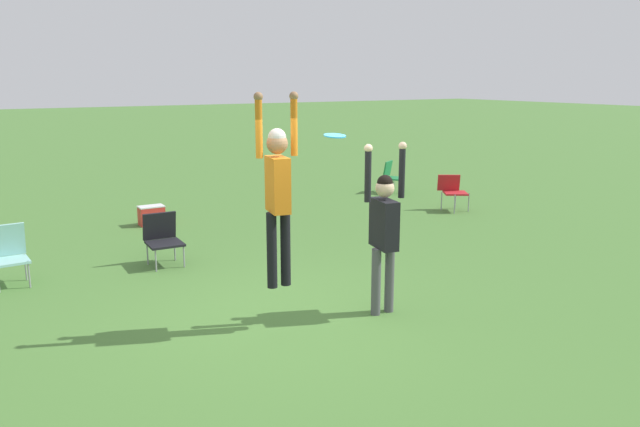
% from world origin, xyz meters
% --- Properties ---
extents(ground_plane, '(120.00, 120.00, 0.00)m').
position_xyz_m(ground_plane, '(0.00, 0.00, 0.00)').
color(ground_plane, '#477533').
extents(person_jumping, '(0.55, 0.43, 2.27)m').
position_xyz_m(person_jumping, '(-0.22, -0.18, 1.75)').
color(person_jumping, black).
rests_on(person_jumping, ground_plane).
extents(person_defending, '(0.62, 0.50, 2.18)m').
position_xyz_m(person_defending, '(1.12, -0.44, 1.16)').
color(person_defending, '#4C4C51').
rests_on(person_defending, ground_plane).
extents(frisbee, '(0.26, 0.26, 0.04)m').
position_xyz_m(frisbee, '(0.42, -0.39, 2.30)').
color(frisbee, '#2D9EDB').
extents(camping_chair_1, '(0.49, 0.53, 0.88)m').
position_xyz_m(camping_chair_1, '(-2.81, 3.26, 0.50)').
color(camping_chair_1, gray).
rests_on(camping_chair_1, ground_plane).
extents(camping_chair_2, '(0.55, 0.59, 0.83)m').
position_xyz_m(camping_chair_2, '(-0.61, 3.10, 0.46)').
color(camping_chair_2, gray).
rests_on(camping_chair_2, ground_plane).
extents(camping_chair_3, '(0.69, 0.75, 0.80)m').
position_xyz_m(camping_chair_3, '(6.28, 3.82, 0.48)').
color(camping_chair_3, gray).
rests_on(camping_chair_3, ground_plane).
extents(camping_chair_4, '(0.66, 0.72, 0.81)m').
position_xyz_m(camping_chair_4, '(6.44, 6.31, 0.48)').
color(camping_chair_4, gray).
rests_on(camping_chair_4, ground_plane).
extents(cooler_box, '(0.50, 0.31, 0.40)m').
position_xyz_m(cooler_box, '(0.03, 5.93, 0.20)').
color(cooler_box, red).
rests_on(cooler_box, ground_plane).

